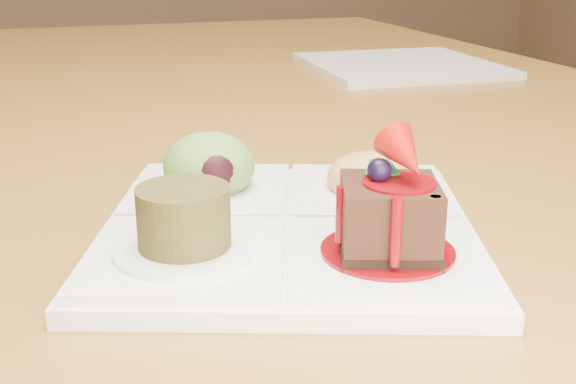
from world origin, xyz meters
name	(u,v)px	position (x,y,z in m)	size (l,w,h in m)	color
dining_table	(286,139)	(0.00, 0.00, 0.68)	(1.00, 1.80, 0.75)	brown
sampler_plate	(285,212)	(-0.16, -0.48, 0.77)	(0.32, 0.32, 0.10)	white
second_plate	(400,66)	(0.23, 0.11, 0.76)	(0.28, 0.28, 0.01)	white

